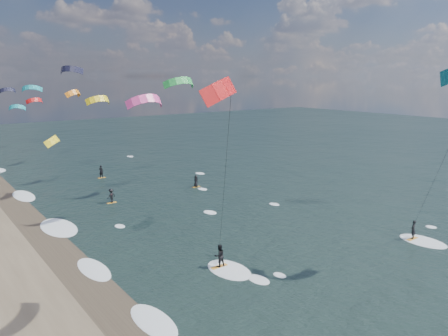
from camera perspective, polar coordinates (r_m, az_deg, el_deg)
ground at (r=29.61m, az=16.32°, el=-17.11°), size 260.00×260.00×0.00m
wet_sand_strip at (r=30.27m, az=-15.25°, el=-16.36°), size 3.00×240.00×0.00m
kitesurfer_near_b at (r=26.22m, az=0.68°, el=2.01°), size 7.01×9.30×14.65m
far_kitesurfers at (r=55.63m, az=-11.95°, el=-2.19°), size 12.83×13.65×1.84m
bg_kite_field at (r=70.74m, az=-19.80°, el=9.07°), size 15.30×70.13×9.44m
shoreline_surf at (r=34.66m, az=-16.33°, el=-12.66°), size 2.40×79.40×0.11m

